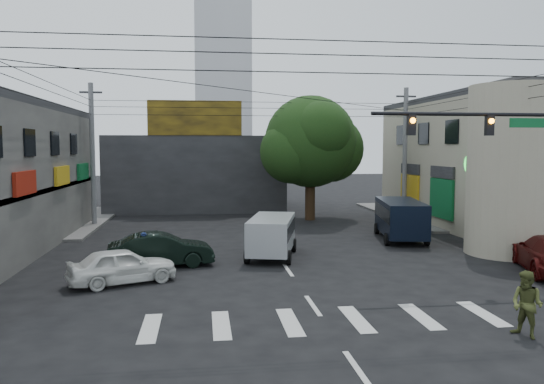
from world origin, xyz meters
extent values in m
plane|color=black|center=(0.00, 0.00, 0.00)|extent=(160.00, 160.00, 0.00)
cube|color=#514F4C|center=(18.00, 18.00, 0.07)|extent=(16.00, 16.00, 0.15)
cube|color=gray|center=(18.00, 13.00, 4.00)|extent=(14.00, 18.00, 8.00)
cylinder|color=gray|center=(11.00, 4.00, 4.00)|extent=(4.00, 4.00, 8.00)
cube|color=#232326|center=(-4.00, 26.00, 3.00)|extent=(14.00, 10.00, 6.00)
cube|color=olive|center=(-4.00, 21.10, 7.30)|extent=(7.00, 0.30, 2.60)
cube|color=silver|center=(0.00, 70.00, 22.00)|extent=(9.00, 9.00, 44.00)
cylinder|color=black|center=(4.00, 17.00, 2.20)|extent=(0.70, 0.70, 4.40)
sphere|color=black|center=(4.00, 17.00, 5.50)|extent=(6.40, 6.40, 6.40)
cylinder|color=black|center=(6.00, -1.00, 6.30)|extent=(7.00, 0.14, 0.14)
cube|color=black|center=(7.00, -1.00, 5.90)|extent=(0.28, 0.22, 0.75)
cube|color=black|center=(4.00, -1.00, 5.90)|extent=(0.28, 0.22, 0.75)
sphere|color=orange|center=(7.00, -1.14, 6.05)|extent=(0.20, 0.20, 0.20)
sphere|color=orange|center=(4.00, -1.14, 6.05)|extent=(0.20, 0.20, 0.20)
cube|color=#0C582A|center=(8.50, -1.00, 6.00)|extent=(1.40, 0.06, 0.35)
cylinder|color=#59595B|center=(-10.50, 16.00, 4.60)|extent=(0.32, 0.32, 9.20)
cylinder|color=#59595B|center=(10.50, 16.00, 4.60)|extent=(0.32, 0.32, 9.20)
imported|color=black|center=(-5.27, 3.41, 0.73)|extent=(2.75, 4.83, 1.45)
imported|color=silver|center=(-6.50, 0.70, 0.68)|extent=(4.40, 5.09, 1.35)
imported|color=#131E45|center=(-5.93, 2.89, 0.79)|extent=(0.61, 0.43, 1.57)
imported|color=#434A22|center=(5.09, -6.54, 0.90)|extent=(1.42, 1.38, 1.80)
camera|label=1|loc=(-3.49, -19.39, 5.09)|focal=35.00mm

